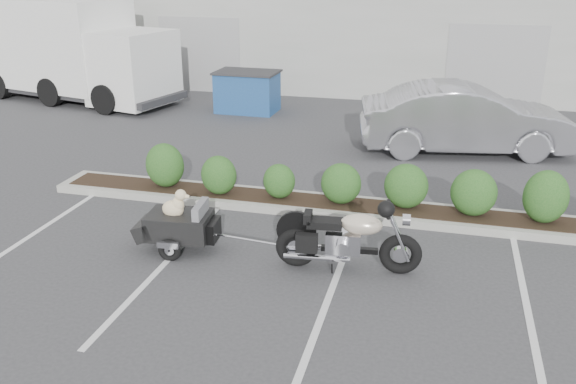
% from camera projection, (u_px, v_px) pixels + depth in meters
% --- Properties ---
extents(ground, '(90.00, 90.00, 0.00)m').
position_uv_depth(ground, '(267.00, 257.00, 9.81)').
color(ground, '#38383A').
rests_on(ground, ground).
extents(planter_kerb, '(12.00, 1.00, 0.15)m').
position_uv_depth(planter_kerb, '(350.00, 208.00, 11.54)').
color(planter_kerb, '#9E9E93').
rests_on(planter_kerb, ground).
extents(building, '(26.00, 10.00, 4.00)m').
position_uv_depth(building, '(386.00, 25.00, 24.45)').
color(building, '#9EA099').
rests_on(building, ground).
extents(motorcycle, '(2.25, 0.81, 1.29)m').
position_uv_depth(motorcycle, '(348.00, 240.00, 9.23)').
color(motorcycle, black).
rests_on(motorcycle, ground).
extents(pet_trailer, '(1.80, 1.01, 1.07)m').
position_uv_depth(pet_trailer, '(179.00, 224.00, 9.92)').
color(pet_trailer, black).
rests_on(pet_trailer, ground).
extents(sedan, '(5.31, 2.67, 1.67)m').
position_uv_depth(sedan, '(466.00, 119.00, 14.86)').
color(sedan, '#B1B1B8').
rests_on(sedan, ground).
extents(dumpster, '(1.94, 1.35, 1.26)m').
position_uv_depth(dumpster, '(247.00, 91.00, 18.92)').
color(dumpster, navy).
rests_on(dumpster, ground).
extents(delivery_truck, '(7.50, 3.90, 3.28)m').
position_uv_depth(delivery_truck, '(76.00, 53.00, 20.12)').
color(delivery_truck, white).
rests_on(delivery_truck, ground).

